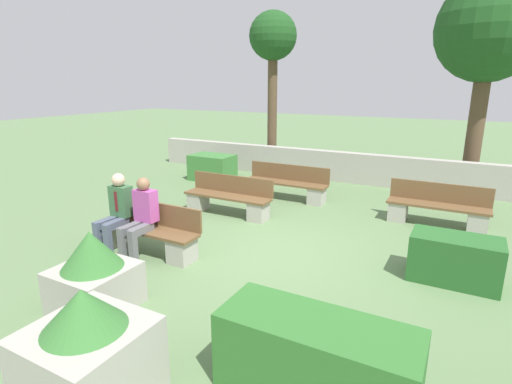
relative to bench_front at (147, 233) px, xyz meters
name	(u,v)px	position (x,y,z in m)	size (l,w,h in m)	color
ground_plane	(272,253)	(1.93, 0.98, -0.34)	(60.00, 60.00, 0.00)	#607F51
perimeter_wall	(358,168)	(1.93, 6.67, 0.10)	(13.97, 0.30, 0.89)	#ADA89E
bench_front	(147,233)	(0.00, 0.00, 0.00)	(2.05, 0.48, 0.85)	brown
bench_left_side	(286,186)	(0.76, 4.14, 0.00)	(2.14, 0.49, 0.85)	brown
bench_right_side	(228,200)	(0.13, 2.41, 0.00)	(2.04, 0.48, 0.85)	brown
bench_back	(437,210)	(4.30, 3.85, 0.00)	(1.96, 0.49, 0.85)	brown
person_seated_man	(116,208)	(-0.53, -0.14, 0.41)	(0.38, 0.63, 1.35)	#515B70
person_seated_woman	(141,214)	(0.04, -0.14, 0.41)	(0.38, 0.63, 1.34)	slate
hedge_block_near_left	(455,259)	(4.74, 1.34, 0.01)	(1.23, 0.65, 0.70)	#286028
hedge_block_near_right	(316,359)	(3.73, -1.75, 0.05)	(1.83, 0.72, 0.78)	#33702D
hedge_block_mid_right	(212,168)	(-2.04, 4.97, 0.05)	(1.28, 0.85, 0.77)	#3D7A38
planter_corner_left	(89,355)	(1.98, -2.82, 0.18)	(0.98, 0.98, 1.16)	#ADA89E
planter_corner_right	(94,273)	(0.68, -1.68, 0.15)	(0.91, 0.91, 1.06)	#ADA89E
tree_leftmost	(273,43)	(-1.20, 7.31, 3.73)	(1.52, 1.52, 5.05)	brown
tree_center_left	(490,32)	(4.80, 7.62, 3.77)	(2.69, 2.69, 5.53)	brown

